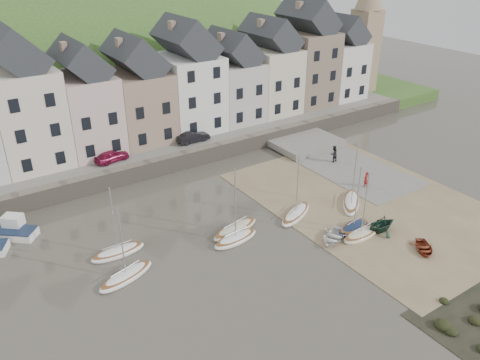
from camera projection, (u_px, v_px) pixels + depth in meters
ground at (279, 238)px, 41.09m from camera, size 160.00×160.00×0.00m
quay_land at (132, 122)px, 64.46m from camera, size 90.00×30.00×1.50m
quay_street at (170, 144)px, 55.58m from camera, size 70.00×7.00×0.10m
seawall at (185, 160)px, 53.28m from camera, size 70.00×1.20×1.80m
beach at (369, 202)px, 46.55m from camera, size 18.00×26.00×0.06m
slipway at (340, 163)px, 54.46m from camera, size 8.00×18.00×0.12m
hillside at (59, 179)px, 91.17m from camera, size 134.40×84.00×84.00m
townhouse_terrace at (167, 86)px, 56.45m from camera, size 61.05×8.00×13.93m
church_spire at (366, 27)px, 71.09m from camera, size 4.00×4.00×18.00m
sailboat_0 at (118, 252)px, 38.79m from camera, size 4.48×1.55×6.32m
sailboat_1 at (126, 276)px, 36.05m from camera, size 5.04×2.83×6.32m
sailboat_2 at (235, 229)px, 41.84m from camera, size 5.15×2.44×6.32m
sailboat_3 at (236, 239)px, 40.49m from camera, size 4.48×1.95×6.32m
sailboat_4 at (296, 214)px, 44.12m from camera, size 5.09×3.45×6.32m
sailboat_5 at (354, 227)px, 42.07m from camera, size 3.96×2.08×6.32m
sailboat_6 at (351, 202)px, 46.09m from camera, size 4.79×4.51×6.32m
sailboat_7 at (361, 235)px, 41.05m from camera, size 4.05×1.69×6.32m
motorboat_2 at (10, 230)px, 41.12m from camera, size 4.54×4.25×1.70m
rowboat_white at (333, 237)px, 40.51m from camera, size 4.13×3.69×0.70m
rowboat_green at (382, 224)px, 41.55m from camera, size 2.99×2.63×1.50m
rowboat_red at (424, 248)px, 39.14m from camera, size 3.13×3.27×0.55m
person_red at (366, 179)px, 48.86m from camera, size 0.65×0.47×1.67m
person_dark at (334, 154)px, 54.28m from camera, size 0.97×0.77×1.92m
car_left at (112, 156)px, 50.93m from camera, size 3.84×2.06×1.24m
car_right at (193, 137)px, 55.79m from camera, size 3.93×1.45×1.29m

